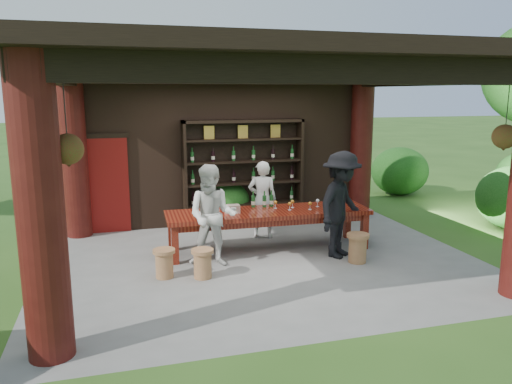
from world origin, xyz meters
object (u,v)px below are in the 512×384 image
object	(u,v)px
host	(262,200)
guest_woman	(212,216)
guest_man	(341,205)
napkin_basket	(232,209)
stool_far_left	(164,263)
stool_near_right	(358,247)
wine_shelf	(244,173)
tasting_table	(268,216)
stool_near_left	(203,263)

from	to	relation	value
host	guest_woman	xyz separation A→B (m)	(-1.27, -1.35, 0.08)
guest_man	napkin_basket	world-z (taller)	guest_man
stool_far_left	napkin_basket	xyz separation A→B (m)	(1.33, 0.94, 0.57)
stool_near_right	host	xyz separation A→B (m)	(-1.15, 1.90, 0.51)
wine_shelf	stool_far_left	bearing A→B (deg)	-125.88
wine_shelf	napkin_basket	xyz separation A→B (m)	(-0.68, -1.83, -0.34)
wine_shelf	stool_near_right	bearing A→B (deg)	-66.77
stool_far_left	host	world-z (taller)	host
tasting_table	stool_far_left	world-z (taller)	tasting_table
stool_near_left	wine_shelf	bearing A→B (deg)	64.19
guest_woman	stool_far_left	bearing A→B (deg)	-136.70
guest_man	stool_near_left	bearing A→B (deg)	150.85
stool_near_right	host	world-z (taller)	host
guest_woman	host	bearing A→B (deg)	66.08
stool_far_left	wine_shelf	bearing A→B (deg)	54.12
host	napkin_basket	size ratio (longest dim) A/B	6.00
host	guest_man	xyz separation A→B (m)	(0.99, -1.52, 0.16)
tasting_table	napkin_basket	distance (m)	0.70
wine_shelf	napkin_basket	size ratio (longest dim) A/B	10.10
wine_shelf	guest_man	world-z (taller)	wine_shelf
stool_far_left	host	size ratio (longest dim) A/B	0.30
wine_shelf	guest_woman	distance (m)	2.68
tasting_table	stool_near_right	xyz separation A→B (m)	(1.27, -1.10, -0.37)
wine_shelf	guest_woman	size ratio (longest dim) A/B	1.53
stool_near_right	napkin_basket	xyz separation A→B (m)	(-1.95, 1.11, 0.55)
tasting_table	guest_woman	world-z (taller)	guest_woman
stool_far_left	guest_man	xyz separation A→B (m)	(3.12, 0.21, 0.70)
host	tasting_table	bearing A→B (deg)	98.26
host	napkin_basket	bearing A→B (deg)	61.12
stool_near_right	guest_woman	size ratio (longest dim) A/B	0.29
tasting_table	host	bearing A→B (deg)	81.61
guest_woman	guest_man	xyz separation A→B (m)	(2.27, -0.17, 0.08)
stool_near_left	host	distance (m)	2.51
stool_near_right	tasting_table	bearing A→B (deg)	139.16
tasting_table	stool_near_right	bearing A→B (deg)	-40.84
stool_far_left	guest_man	size ratio (longest dim) A/B	0.25
tasting_table	stool_far_left	xyz separation A→B (m)	(-2.00, -0.93, -0.39)
stool_near_left	stool_near_right	xyz separation A→B (m)	(2.69, 0.01, 0.02)
tasting_table	wine_shelf	bearing A→B (deg)	89.91
tasting_table	guest_man	distance (m)	1.36
tasting_table	guest_woman	distance (m)	1.30
tasting_table	guest_man	size ratio (longest dim) A/B	2.00
wine_shelf	host	bearing A→B (deg)	-83.74
napkin_basket	guest_man	bearing A→B (deg)	-22.37
guest_man	napkin_basket	size ratio (longest dim) A/B	7.26
guest_woman	napkin_basket	world-z (taller)	guest_woman
stool_near_right	guest_man	distance (m)	0.79
tasting_table	guest_woman	xyz separation A→B (m)	(-1.15, -0.55, 0.22)
stool_far_left	guest_man	world-z (taller)	guest_man
stool_far_left	stool_near_right	bearing A→B (deg)	-2.97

